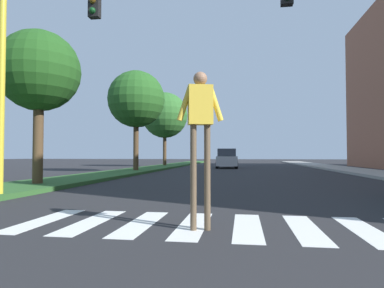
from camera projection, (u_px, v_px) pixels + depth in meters
name	position (u px, v px, depth m)	size (l,w,h in m)	color
ground_plane	(244.00, 169.00, 28.02)	(140.00, 140.00, 0.00)	#262628
crosswalk	(248.00, 227.00, 5.42)	(7.65, 2.20, 0.01)	silver
median_strip	(150.00, 169.00, 27.19)	(2.88, 64.00, 0.15)	#2D5B28
tree_mid	(39.00, 72.00, 12.16)	(2.95, 2.95, 5.59)	#4C3823
tree_far	(136.00, 99.00, 22.92)	(3.92, 3.92, 6.85)	#4C3823
tree_distant	(165.00, 115.00, 33.98)	(4.66, 4.66, 7.44)	#4C3823
sidewalk_right	(350.00, 170.00, 24.86)	(3.00, 64.00, 0.15)	#9E9991
traffic_light_gantry	(93.00, 31.00, 8.51)	(8.82, 0.30, 6.00)	gold
pedestrian_performer	(200.00, 124.00, 5.22)	(0.74, 0.33, 2.49)	brown
sedan_midblock	(227.00, 159.00, 30.24)	(2.11, 4.34, 1.75)	#B7B7BC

